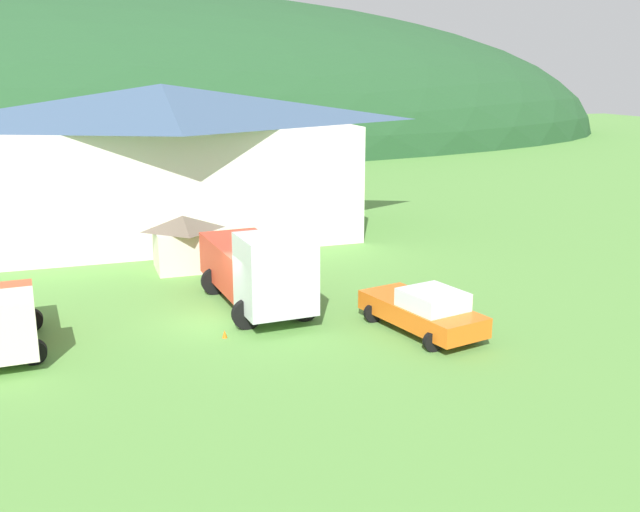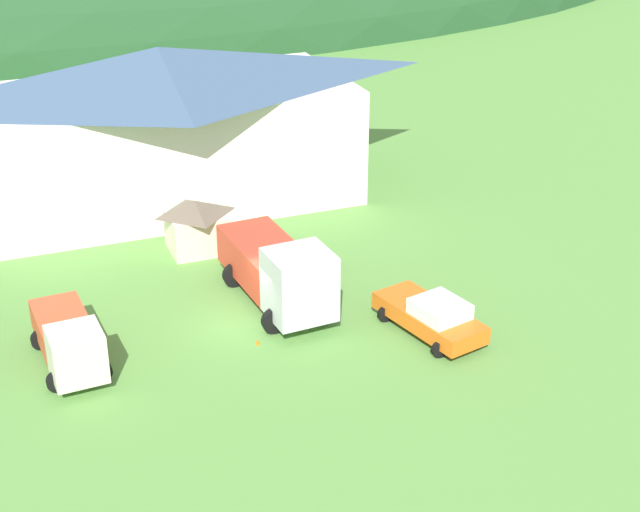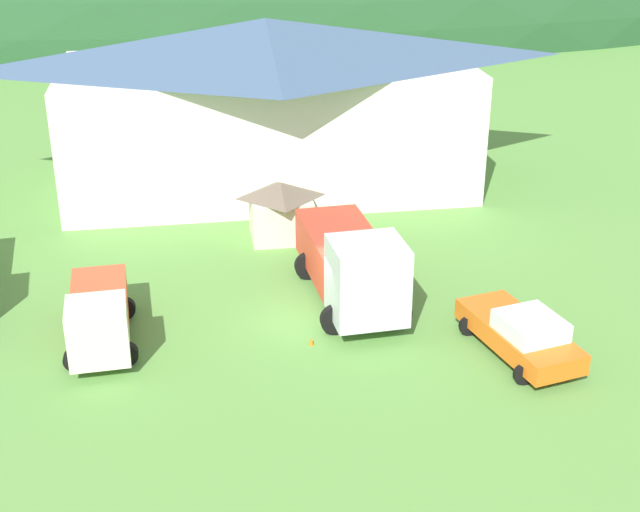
% 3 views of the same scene
% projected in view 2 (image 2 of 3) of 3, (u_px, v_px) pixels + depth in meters
% --- Properties ---
extents(ground_plane, '(200.00, 200.00, 0.00)m').
position_uv_depth(ground_plane, '(245.00, 323.00, 39.11)').
color(ground_plane, '#5B9342').
extents(forested_hill_backdrop, '(138.93, 60.00, 36.97)m').
position_uv_depth(forested_hill_backdrop, '(40.00, 10.00, 98.45)').
color(forested_hill_backdrop, '#234C28').
rests_on(forested_hill_backdrop, ground).
extents(depot_building, '(21.10, 9.93, 8.32)m').
position_uv_depth(depot_building, '(163.00, 124.00, 49.43)').
color(depot_building, white).
rests_on(depot_building, ground).
extents(play_shed_cream, '(2.81, 2.70, 2.55)m').
position_uv_depth(play_shed_cream, '(196.00, 225.00, 44.98)').
color(play_shed_cream, beige).
rests_on(play_shed_cream, ground).
extents(light_truck_cream, '(2.60, 5.59, 2.32)m').
position_uv_depth(light_truck_cream, '(69.00, 341.00, 35.58)').
color(light_truck_cream, beige).
rests_on(light_truck_cream, ground).
extents(tow_truck_silver, '(3.61, 7.67, 3.35)m').
position_uv_depth(tow_truck_silver, '(280.00, 271.00, 39.81)').
color(tow_truck_silver, silver).
rests_on(tow_truck_silver, ground).
extents(service_pickup_orange, '(3.14, 5.33, 1.66)m').
position_uv_depth(service_pickup_orange, '(432.00, 316.00, 37.99)').
color(service_pickup_orange, orange).
rests_on(service_pickup_orange, ground).
extents(traffic_cone_near_pickup, '(0.36, 0.36, 0.48)m').
position_uv_depth(traffic_cone_near_pickup, '(408.00, 312.00, 39.94)').
color(traffic_cone_near_pickup, orange).
rests_on(traffic_cone_near_pickup, ground).
extents(traffic_cone_mid_row, '(0.36, 0.36, 0.56)m').
position_uv_depth(traffic_cone_mid_row, '(258.00, 345.00, 37.56)').
color(traffic_cone_mid_row, orange).
rests_on(traffic_cone_mid_row, ground).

